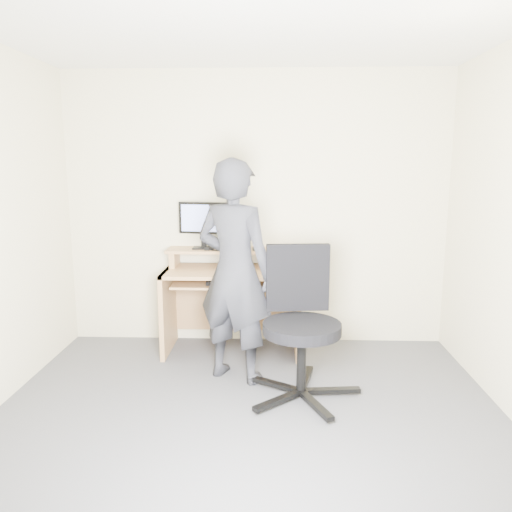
# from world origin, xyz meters

# --- Properties ---
(ground) EXTENTS (3.50, 3.50, 0.00)m
(ground) POSITION_xyz_m (0.00, 0.00, 0.00)
(ground) COLOR #545459
(ground) RESTS_ON ground
(back_wall) EXTENTS (3.50, 0.02, 2.50)m
(back_wall) POSITION_xyz_m (0.00, 1.75, 1.25)
(back_wall) COLOR beige
(back_wall) RESTS_ON ground
(ceiling) EXTENTS (3.50, 3.50, 0.02)m
(ceiling) POSITION_xyz_m (0.00, 0.00, 2.50)
(ceiling) COLOR white
(ceiling) RESTS_ON back_wall
(desk) EXTENTS (1.20, 0.60, 0.91)m
(desk) POSITION_xyz_m (-0.20, 1.53, 0.55)
(desk) COLOR tan
(desk) RESTS_ON ground
(monitor) EXTENTS (0.44, 0.12, 0.42)m
(monitor) POSITION_xyz_m (-0.47, 1.60, 1.16)
(monitor) COLOR black
(monitor) RESTS_ON desk
(external_drive) EXTENTS (0.08, 0.14, 0.20)m
(external_drive) POSITION_xyz_m (-0.23, 1.63, 1.01)
(external_drive) COLOR black
(external_drive) RESTS_ON desk
(travel_mug) EXTENTS (0.10, 0.10, 0.19)m
(travel_mug) POSITION_xyz_m (-0.12, 1.59, 1.01)
(travel_mug) COLOR silver
(travel_mug) RESTS_ON desk
(smartphone) EXTENTS (0.08, 0.14, 0.01)m
(smartphone) POSITION_xyz_m (0.01, 1.57, 0.92)
(smartphone) COLOR black
(smartphone) RESTS_ON desk
(charger) EXTENTS (0.05, 0.04, 0.03)m
(charger) POSITION_xyz_m (-0.43, 1.52, 0.93)
(charger) COLOR black
(charger) RESTS_ON desk
(headphones) EXTENTS (0.19, 0.19, 0.06)m
(headphones) POSITION_xyz_m (-0.29, 1.66, 0.92)
(headphones) COLOR silver
(headphones) RESTS_ON desk
(keyboard) EXTENTS (0.48, 0.23, 0.03)m
(keyboard) POSITION_xyz_m (-0.19, 1.36, 0.67)
(keyboard) COLOR black
(keyboard) RESTS_ON desk
(mouse) EXTENTS (0.11, 0.09, 0.04)m
(mouse) POSITION_xyz_m (0.15, 1.35, 0.77)
(mouse) COLOR black
(mouse) RESTS_ON desk
(office_chair) EXTENTS (0.83, 0.84, 1.06)m
(office_chair) POSITION_xyz_m (0.36, 0.63, 0.58)
(office_chair) COLOR black
(office_chair) RESTS_ON ground
(person) EXTENTS (0.74, 0.63, 1.72)m
(person) POSITION_xyz_m (-0.13, 0.87, 0.86)
(person) COLOR black
(person) RESTS_ON ground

